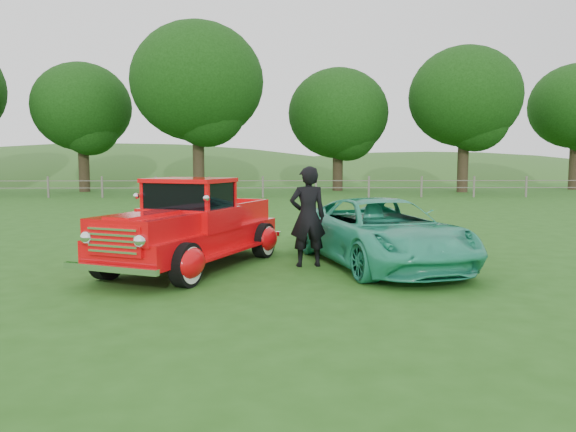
{
  "coord_description": "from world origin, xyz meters",
  "views": [
    {
      "loc": [
        0.72,
        -9.62,
        2.14
      ],
      "look_at": [
        0.96,
        1.2,
        1.05
      ],
      "focal_mm": 35.0,
      "sensor_mm": 36.0,
      "label": 1
    }
  ],
  "objects_px": {
    "tree_mid_east": "(465,97)",
    "red_pickup": "(192,228)",
    "teal_sedan": "(382,232)",
    "tree_mid_west": "(82,107)",
    "man": "(308,217)",
    "tree_near_west": "(197,82)",
    "tree_near_east": "(338,114)"
  },
  "relations": [
    {
      "from": "tree_mid_west",
      "to": "tree_near_east",
      "type": "bearing_deg",
      "value": 3.37
    },
    {
      "from": "tree_mid_east",
      "to": "red_pickup",
      "type": "xyz_separation_m",
      "value": [
        -13.94,
        -25.61,
        -5.38
      ]
    },
    {
      "from": "tree_mid_west",
      "to": "teal_sedan",
      "type": "distance_m",
      "value": 30.75
    },
    {
      "from": "tree_near_east",
      "to": "teal_sedan",
      "type": "bearing_deg",
      "value": -94.45
    },
    {
      "from": "tree_near_west",
      "to": "tree_mid_east",
      "type": "distance_m",
      "value": 17.13
    },
    {
      "from": "tree_near_east",
      "to": "teal_sedan",
      "type": "relative_size",
      "value": 1.71
    },
    {
      "from": "tree_mid_west",
      "to": "teal_sedan",
      "type": "xyz_separation_m",
      "value": [
        14.86,
        -26.47,
        -4.87
      ]
    },
    {
      "from": "teal_sedan",
      "to": "man",
      "type": "relative_size",
      "value": 2.43
    },
    {
      "from": "red_pickup",
      "to": "teal_sedan",
      "type": "xyz_separation_m",
      "value": [
        3.8,
        0.13,
        -0.12
      ]
    },
    {
      "from": "tree_near_west",
      "to": "tree_near_east",
      "type": "xyz_separation_m",
      "value": [
        9.0,
        4.0,
        -1.55
      ]
    },
    {
      "from": "red_pickup",
      "to": "tree_mid_east",
      "type": "bearing_deg",
      "value": 84.91
    },
    {
      "from": "tree_mid_east",
      "to": "tree_near_east",
      "type": "bearing_deg",
      "value": 165.96
    },
    {
      "from": "teal_sedan",
      "to": "tree_mid_east",
      "type": "bearing_deg",
      "value": 53.77
    },
    {
      "from": "tree_near_west",
      "to": "tree_near_east",
      "type": "distance_m",
      "value": 9.97
    },
    {
      "from": "man",
      "to": "tree_mid_east",
      "type": "bearing_deg",
      "value": -122.66
    },
    {
      "from": "tree_near_west",
      "to": "teal_sedan",
      "type": "relative_size",
      "value": 2.14
    },
    {
      "from": "tree_near_east",
      "to": "red_pickup",
      "type": "height_order",
      "value": "tree_near_east"
    },
    {
      "from": "tree_near_west",
      "to": "teal_sedan",
      "type": "height_order",
      "value": "tree_near_west"
    },
    {
      "from": "tree_near_east",
      "to": "red_pickup",
      "type": "distance_m",
      "value": 28.59
    },
    {
      "from": "tree_mid_west",
      "to": "tree_near_west",
      "type": "distance_m",
      "value": 8.63
    },
    {
      "from": "teal_sedan",
      "to": "man",
      "type": "xyz_separation_m",
      "value": [
        -1.5,
        -0.02,
        0.33
      ]
    },
    {
      "from": "tree_mid_west",
      "to": "tree_near_west",
      "type": "bearing_deg",
      "value": -20.56
    },
    {
      "from": "tree_mid_east",
      "to": "tree_mid_west",
      "type": "bearing_deg",
      "value": 177.71
    },
    {
      "from": "red_pickup",
      "to": "man",
      "type": "height_order",
      "value": "man"
    },
    {
      "from": "tree_near_west",
      "to": "tree_mid_east",
      "type": "relative_size",
      "value": 1.1
    },
    {
      "from": "tree_mid_west",
      "to": "tree_mid_east",
      "type": "relative_size",
      "value": 0.9
    },
    {
      "from": "tree_mid_east",
      "to": "red_pickup",
      "type": "relative_size",
      "value": 1.79
    },
    {
      "from": "tree_near_west",
      "to": "man",
      "type": "height_order",
      "value": "tree_near_west"
    },
    {
      "from": "tree_near_east",
      "to": "tree_mid_east",
      "type": "bearing_deg",
      "value": -14.04
    },
    {
      "from": "tree_near_east",
      "to": "man",
      "type": "distance_m",
      "value": 28.06
    },
    {
      "from": "red_pickup",
      "to": "man",
      "type": "bearing_deg",
      "value": 26.13
    },
    {
      "from": "man",
      "to": "teal_sedan",
      "type": "bearing_deg",
      "value": 172.81
    }
  ]
}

